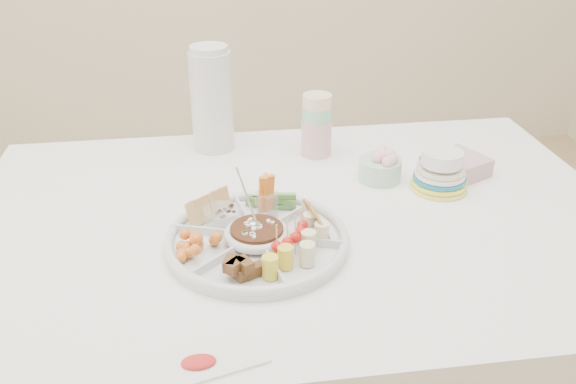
{
  "coord_description": "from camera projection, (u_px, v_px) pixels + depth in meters",
  "views": [
    {
      "loc": [
        -0.19,
        -1.19,
        1.47
      ],
      "look_at": [
        -0.02,
        -0.02,
        0.83
      ],
      "focal_mm": 38.0,
      "sensor_mm": 36.0,
      "label": 1
    }
  ],
  "objects": [
    {
      "name": "plate_stack",
      "position": [
        440.0,
        172.0,
        1.49
      ],
      "size": [
        0.15,
        0.15,
        0.09
      ],
      "primitive_type": "cylinder",
      "rotation": [
        0.0,
        0.0,
        -0.03
      ],
      "color": "yellow",
      "rests_on": "dining_table"
    },
    {
      "name": "napkin_stack",
      "position": [
        456.0,
        166.0,
        1.57
      ],
      "size": [
        0.18,
        0.17,
        0.05
      ],
      "primitive_type": "cube",
      "rotation": [
        0.0,
        0.0,
        0.44
      ],
      "color": "#BD9A9F",
      "rests_on": "dining_table"
    },
    {
      "name": "cup_stack",
      "position": [
        317.0,
        115.0,
        1.64
      ],
      "size": [
        0.1,
        0.1,
        0.23
      ],
      "primitive_type": "cylinder",
      "rotation": [
        0.0,
        0.0,
        -0.16
      ],
      "color": "white",
      "rests_on": "dining_table"
    },
    {
      "name": "banana_tomato",
      "position": [
        305.0,
        245.0,
        1.18
      ],
      "size": [
        0.13,
        0.13,
        0.08
      ],
      "primitive_type": null,
      "rotation": [
        0.0,
        0.0,
        -0.33
      ],
      "color": "#FFE474",
      "rests_on": "party_tray"
    },
    {
      "name": "tortillas",
      "position": [
        315.0,
        218.0,
        1.3
      ],
      "size": [
        0.12,
        0.12,
        0.06
      ],
      "primitive_type": null,
      "rotation": [
        0.0,
        0.0,
        -0.33
      ],
      "color": "#9E6B42",
      "rests_on": "party_tray"
    },
    {
      "name": "carrot_cucumber",
      "position": [
        270.0,
        191.0,
        1.37
      ],
      "size": [
        0.13,
        0.13,
        0.09
      ],
      "primitive_type": null,
      "rotation": [
        0.0,
        0.0,
        -0.33
      ],
      "color": "orange",
      "rests_on": "party_tray"
    },
    {
      "name": "dining_table",
      "position": [
        297.0,
        341.0,
        1.58
      ],
      "size": [
        1.52,
        1.02,
        0.76
      ],
      "primitive_type": "cube",
      "color": "white",
      "rests_on": "floor"
    },
    {
      "name": "party_tray",
      "position": [
        257.0,
        237.0,
        1.27
      ],
      "size": [
        0.48,
        0.48,
        0.04
      ],
      "primitive_type": "cylinder",
      "rotation": [
        0.0,
        0.0,
        -0.33
      ],
      "color": "silver",
      "rests_on": "dining_table"
    },
    {
      "name": "granola_chunks",
      "position": [
        241.0,
        267.0,
        1.15
      ],
      "size": [
        0.13,
        0.13,
        0.04
      ],
      "primitive_type": null,
      "rotation": [
        0.0,
        0.0,
        -0.33
      ],
      "color": "brown",
      "rests_on": "party_tray"
    },
    {
      "name": "cherries",
      "position": [
        195.0,
        243.0,
        1.23
      ],
      "size": [
        0.13,
        0.13,
        0.04
      ],
      "primitive_type": null,
      "rotation": [
        0.0,
        0.0,
        -0.33
      ],
      "color": "orange",
      "rests_on": "party_tray"
    },
    {
      "name": "flower_bowl",
      "position": [
        380.0,
        165.0,
        1.54
      ],
      "size": [
        0.12,
        0.12,
        0.08
      ],
      "primitive_type": "cylinder",
      "rotation": [
        0.0,
        0.0,
        0.1
      ],
      "color": "#93B3A6",
      "rests_on": "dining_table"
    },
    {
      "name": "bean_dip",
      "position": [
        257.0,
        234.0,
        1.27
      ],
      "size": [
        0.14,
        0.14,
        0.04
      ],
      "primitive_type": "cylinder",
      "rotation": [
        0.0,
        0.0,
        -0.33
      ],
      "color": "#522414",
      "rests_on": "party_tray"
    },
    {
      "name": "thermos",
      "position": [
        212.0,
        98.0,
        1.66
      ],
      "size": [
        0.14,
        0.14,
        0.3
      ],
      "primitive_type": "cylinder",
      "rotation": [
        0.0,
        0.0,
        -0.25
      ],
      "color": "silver",
      "rests_on": "dining_table"
    },
    {
      "name": "placemat",
      "position": [
        180.0,
        367.0,
        0.97
      ],
      "size": [
        0.29,
        0.16,
        0.01
      ],
      "primitive_type": "cube",
      "rotation": [
        0.0,
        0.0,
        0.26
      ],
      "color": "white",
      "rests_on": "dining_table"
    },
    {
      "name": "pita_raisins",
      "position": [
        214.0,
        208.0,
        1.34
      ],
      "size": [
        0.14,
        0.14,
        0.06
      ],
      "primitive_type": null,
      "rotation": [
        0.0,
        0.0,
        -0.33
      ],
      "color": "tan",
      "rests_on": "party_tray"
    }
  ]
}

